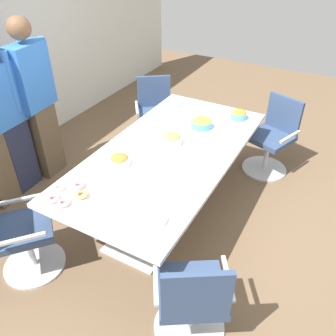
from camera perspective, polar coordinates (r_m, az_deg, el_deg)
The scene contains 15 objects.
ground_plane at distance 3.80m, azimuth 0.00°, elevation -6.83°, with size 10.00×10.00×0.01m, color brown.
conference_table at distance 3.41m, azimuth 0.00°, elevation 1.03°, with size 2.40×1.20×0.75m.
office_chair_0 at distance 4.72m, azimuth -2.06°, elevation 8.39°, with size 0.75×0.75×0.91m.
office_chair_1 at distance 3.22m, azimuth -23.31°, elevation -10.03°, with size 0.76×0.76×0.91m.
office_chair_2 at distance 2.58m, azimuth 3.92°, elevation -21.00°, with size 0.74×0.74×0.91m.
office_chair_3 at distance 4.37m, azimuth 16.61°, elevation 4.41°, with size 0.69×0.69×0.91m.
person_standing_2 at distance 4.02m, azimuth -24.89°, elevation 7.54°, with size 0.61×0.24×1.70m.
person_standing_3 at distance 4.15m, azimuth -20.82°, elevation 10.47°, with size 0.61×0.26×1.82m.
snack_bowl_chips_yellow at distance 3.75m, azimuth 5.51°, elevation 7.40°, with size 0.23×0.23×0.11m.
snack_bowl_chips_orange at distance 3.98m, azimuth 11.52°, elevation 8.59°, with size 0.18×0.18×0.10m.
snack_bowl_cookies at distance 3.43m, azimuth 0.59°, elevation 4.81°, with size 0.20×0.20×0.11m.
snack_bowl_pretzels at distance 3.15m, azimuth -7.92°, elevation 1.31°, with size 0.19×0.19×0.10m.
donut_platter at distance 2.90m, azimuth -16.08°, elevation -4.14°, with size 0.34×0.34×0.04m.
plate_stack at distance 2.59m, azimuth -2.10°, elevation -8.30°, with size 0.18×0.18×0.03m.
napkin_pile at distance 4.22m, azimuth 1.08°, elevation 10.54°, with size 0.15×0.15×0.05m, color white.
Camera 1 is at (-2.47, -1.35, 2.55)m, focal length 37.28 mm.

